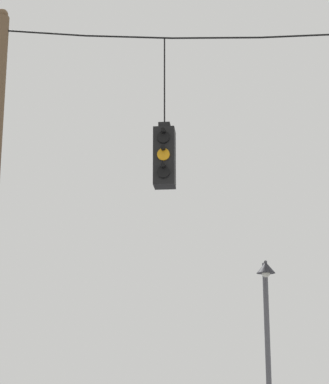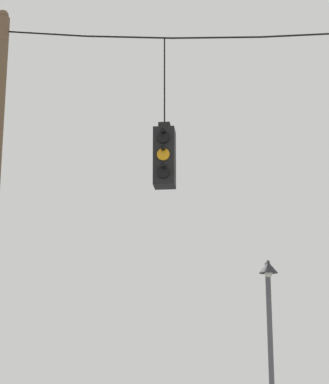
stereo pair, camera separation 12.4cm
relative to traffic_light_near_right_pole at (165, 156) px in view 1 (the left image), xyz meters
The scene contains 3 objects.
span_wire 3.17m from the traffic_light_near_right_pole, ahead, with size 10.34×0.03×0.37m.
traffic_light_near_right_pole is the anchor object (origin of this frame).
street_lamp 6.11m from the traffic_light_near_right_pole, 71.81° to the left, with size 0.42×0.73×4.73m.
Camera 1 is at (-1.28, -11.59, 1.88)m, focal length 70.00 mm.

